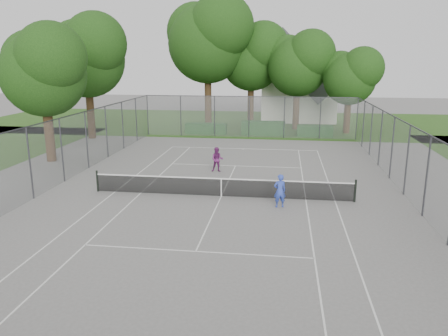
# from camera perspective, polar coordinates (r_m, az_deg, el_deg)

# --- Properties ---
(ground) EXTENTS (120.00, 120.00, 0.00)m
(ground) POSITION_cam_1_polar(r_m,az_deg,el_deg) (21.57, -0.36, -3.73)
(ground) COLOR slate
(ground) RESTS_ON ground
(grass_far) EXTENTS (60.00, 20.00, 0.00)m
(grass_far) POSITION_cam_1_polar(r_m,az_deg,el_deg) (46.88, 4.13, 5.94)
(grass_far) COLOR #254914
(grass_far) RESTS_ON ground
(court_markings) EXTENTS (11.03, 23.83, 0.01)m
(court_markings) POSITION_cam_1_polar(r_m,az_deg,el_deg) (21.56, -0.36, -3.72)
(court_markings) COLOR silver
(court_markings) RESTS_ON ground
(tennis_net) EXTENTS (12.87, 0.10, 1.10)m
(tennis_net) POSITION_cam_1_polar(r_m,az_deg,el_deg) (21.42, -0.36, -2.43)
(tennis_net) COLOR black
(tennis_net) RESTS_ON ground
(perimeter_fence) EXTENTS (18.08, 34.08, 3.52)m
(perimeter_fence) POSITION_cam_1_polar(r_m,az_deg,el_deg) (21.08, -0.37, 0.95)
(perimeter_fence) COLOR #38383D
(perimeter_fence) RESTS_ON ground
(tree_far_left) EXTENTS (8.77, 8.01, 12.61)m
(tree_far_left) POSITION_cam_1_polar(r_m,az_deg,el_deg) (43.92, -2.03, 16.76)
(tree_far_left) COLOR #342113
(tree_far_left) RESTS_ON ground
(tree_far_midleft) EXTENTS (7.10, 6.49, 10.21)m
(tree_far_midleft) POSITION_cam_1_polar(r_m,az_deg,el_deg) (45.05, 3.71, 14.57)
(tree_far_midleft) COLOR #342113
(tree_far_midleft) RESTS_ON ground
(tree_far_midright) EXTENTS (6.44, 5.88, 9.26)m
(tree_far_midright) POSITION_cam_1_polar(r_m,az_deg,el_deg) (42.44, 9.75, 13.55)
(tree_far_midright) COLOR #342113
(tree_far_midright) RESTS_ON ground
(tree_far_right) EXTENTS (5.34, 4.87, 7.67)m
(tree_far_right) POSITION_cam_1_polar(r_m,az_deg,el_deg) (41.05, 16.23, 11.66)
(tree_far_right) COLOR #342113
(tree_far_right) RESTS_ON ground
(tree_side_back) EXTENTS (7.15, 6.53, 10.28)m
(tree_side_back) POSITION_cam_1_polar(r_m,az_deg,el_deg) (38.52, -17.48, 14.14)
(tree_side_back) COLOR #342113
(tree_side_back) RESTS_ON ground
(tree_side_front) EXTENTS (6.16, 5.62, 8.85)m
(tree_side_front) POSITION_cam_1_polar(r_m,az_deg,el_deg) (30.44, -22.53, 12.06)
(tree_side_front) COLOR #342113
(tree_side_front) RESTS_ON ground
(hedge_left) EXTENTS (3.70, 1.11, 0.93)m
(hedge_left) POSITION_cam_1_polar(r_m,az_deg,el_deg) (39.81, -2.36, 5.19)
(hedge_left) COLOR #174817
(hedge_left) RESTS_ON ground
(hedge_mid) EXTENTS (3.84, 1.10, 1.21)m
(hedge_mid) POSITION_cam_1_polar(r_m,az_deg,el_deg) (39.21, 5.14, 5.22)
(hedge_mid) COLOR #174817
(hedge_mid) RESTS_ON ground
(hedge_right) EXTENTS (3.05, 1.12, 0.92)m
(hedge_right) POSITION_cam_1_polar(r_m,az_deg,el_deg) (39.17, 11.77, 4.75)
(hedge_right) COLOR #174817
(hedge_right) RESTS_ON ground
(house) EXTENTS (7.79, 6.04, 9.70)m
(house) POSITION_cam_1_polar(r_m,az_deg,el_deg) (49.00, 9.76, 10.72)
(house) COLOR white
(house) RESTS_ON ground
(girl_player) EXTENTS (0.65, 0.52, 1.55)m
(girl_player) POSITION_cam_1_polar(r_m,az_deg,el_deg) (19.99, 7.30, -2.97)
(girl_player) COLOR #2F46B1
(girl_player) RESTS_ON ground
(woman_player) EXTENTS (0.75, 0.60, 1.49)m
(woman_player) POSITION_cam_1_polar(r_m,az_deg,el_deg) (26.09, -0.89, 1.11)
(woman_player) COLOR #692360
(woman_player) RESTS_ON ground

